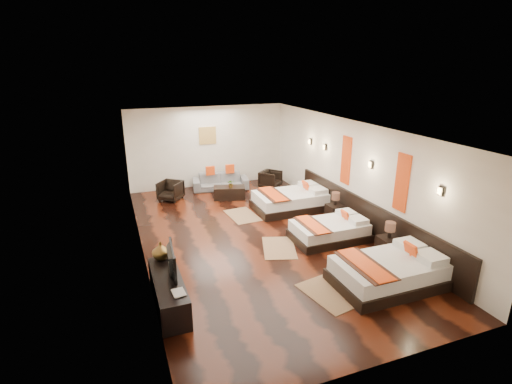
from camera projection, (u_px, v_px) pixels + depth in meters
name	position (u px, v px, depth m)	size (l,w,h in m)	color
floor	(256.00, 237.00, 9.87)	(5.50, 9.50, 0.01)	black
ceiling	(256.00, 127.00, 8.98)	(5.50, 9.50, 0.01)	white
back_wall	(208.00, 147.00, 13.64)	(5.50, 0.01, 2.80)	silver
left_wall	(138.00, 198.00, 8.50)	(0.01, 9.50, 2.80)	silver
right_wall	(352.00, 174.00, 10.35)	(0.01, 9.50, 2.80)	silver
headboard_panel	(366.00, 218.00, 9.93)	(0.08, 6.60, 0.90)	black
bed_near	(389.00, 272.00, 7.70)	(2.15, 1.35, 0.82)	black
bed_mid	(330.00, 230.00, 9.69)	(1.85, 1.16, 0.71)	black
bed_far	(291.00, 200.00, 11.66)	(2.16, 1.36, 0.82)	black
nightstand_a	(388.00, 245.00, 8.80)	(0.43, 0.43, 0.85)	black
nightstand_b	(335.00, 211.00, 10.81)	(0.42, 0.42, 0.83)	black
jute_mat_near	(329.00, 294.00, 7.45)	(0.75, 1.20, 0.01)	olive
jute_mat_mid	(279.00, 248.00, 9.30)	(0.75, 1.20, 0.01)	olive
jute_mat_far	(242.00, 215.00, 11.26)	(0.75, 1.20, 0.01)	olive
tv_console	(169.00, 292.00, 7.04)	(0.50, 1.80, 0.55)	black
tv	(168.00, 261.00, 7.04)	(0.90, 0.12, 0.52)	black
book	(173.00, 294.00, 6.45)	(0.20, 0.27, 0.03)	black
figurine	(161.00, 251.00, 7.58)	(0.35, 0.35, 0.36)	brown
sofa	(221.00, 182.00, 13.52)	(1.90, 0.74, 0.55)	slate
armchair_left	(171.00, 191.00, 12.45)	(0.67, 0.69, 0.62)	black
armchair_right	(271.00, 179.00, 13.68)	(0.65, 0.67, 0.61)	black
coffee_table	(229.00, 193.00, 12.61)	(1.00, 0.50, 0.40)	black
table_plant	(231.00, 183.00, 12.46)	(0.23, 0.20, 0.26)	#245A1E
orange_panel_a	(402.00, 183.00, 8.56)	(0.04, 0.40, 1.30)	#D86014
orange_panel_b	(346.00, 160.00, 10.51)	(0.04, 0.40, 1.30)	#D86014
sconce_near	(441.00, 191.00, 7.53)	(0.07, 0.12, 0.18)	black
sconce_mid	(371.00, 164.00, 9.48)	(0.07, 0.12, 0.18)	black
sconce_far	(325.00, 147.00, 11.43)	(0.07, 0.12, 0.18)	black
sconce_lounge	(310.00, 141.00, 12.23)	(0.07, 0.12, 0.18)	black
gold_artwork	(208.00, 136.00, 13.49)	(0.60, 0.04, 0.60)	#AD873F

